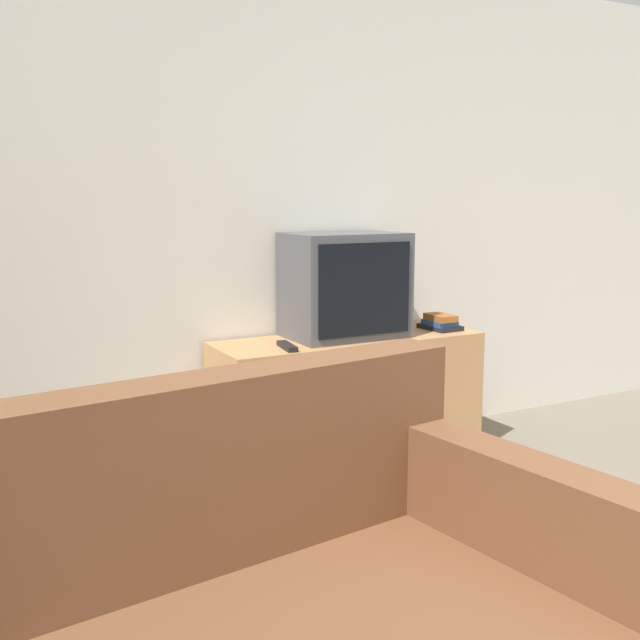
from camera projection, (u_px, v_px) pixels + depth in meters
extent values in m
cube|color=silver|center=(279.00, 212.00, 3.91)|extent=(9.00, 0.06, 2.60)
cube|color=tan|center=(348.00, 398.00, 3.95)|extent=(1.43, 0.47, 0.66)
cube|color=#4C4C51|center=(344.00, 285.00, 3.87)|extent=(0.60, 0.40, 0.54)
cube|color=black|center=(365.00, 290.00, 3.69)|extent=(0.52, 0.01, 0.46)
cube|color=brown|center=(75.00, 503.00, 1.68)|extent=(2.15, 0.44, 0.49)
cube|color=brown|center=(512.00, 588.00, 1.97)|extent=(0.27, 1.01, 0.73)
cube|color=black|center=(440.00, 327.00, 4.12)|extent=(0.17, 0.23, 0.03)
cube|color=#23478E|center=(440.00, 323.00, 4.10)|extent=(0.13, 0.17, 0.03)
cube|color=#995623|center=(441.00, 317.00, 4.09)|extent=(0.12, 0.19, 0.03)
cube|color=black|center=(287.00, 346.00, 3.60)|extent=(0.07, 0.20, 0.02)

